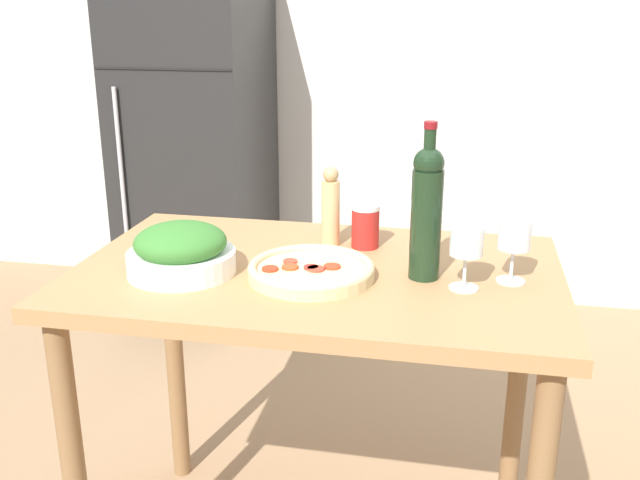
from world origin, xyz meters
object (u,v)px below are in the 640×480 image
object	(u,v)px
salad_bowl	(181,251)
salt_canister	(365,226)
homemade_pizza	(312,270)
wine_bottle	(427,210)
pepper_mill	(332,208)
wine_glass_near	(466,245)
refrigerator	(197,142)
wine_glass_far	(514,239)

from	to	relation	value
salad_bowl	salt_canister	size ratio (longest dim) A/B	2.24
homemade_pizza	salt_canister	size ratio (longest dim) A/B	2.58
wine_bottle	pepper_mill	size ratio (longest dim) A/B	1.72
wine_bottle	wine_glass_near	size ratio (longest dim) A/B	2.51
salad_bowl	salt_canister	distance (m)	0.49
refrigerator	wine_glass_near	distance (m)	2.18
wine_bottle	salad_bowl	distance (m)	0.59
pepper_mill	homemade_pizza	world-z (taller)	pepper_mill
refrigerator	wine_glass_far	bearing A→B (deg)	-49.90
pepper_mill	salad_bowl	xyz separation A→B (m)	(-0.32, -0.27, -0.05)
wine_bottle	refrigerator	bearing A→B (deg)	125.69
wine_glass_near	homemade_pizza	world-z (taller)	wine_glass_near
wine_bottle	wine_glass_near	xyz separation A→B (m)	(0.09, -0.05, -0.06)
pepper_mill	homemade_pizza	xyz separation A→B (m)	(-0.00, -0.24, -0.08)
wine_glass_near	wine_glass_far	size ratio (longest dim) A/B	1.00
wine_glass_far	homemade_pizza	distance (m)	0.47
wine_glass_near	refrigerator	bearing A→B (deg)	126.89
refrigerator	pepper_mill	size ratio (longest dim) A/B	8.05
salad_bowl	salt_canister	world-z (taller)	salad_bowl
refrigerator	salt_canister	world-z (taller)	refrigerator
wine_glass_near	salad_bowl	world-z (taller)	wine_glass_near
wine_glass_far	salt_canister	distance (m)	0.41
wine_glass_far	salt_canister	bearing A→B (deg)	153.54
homemade_pizza	wine_bottle	bearing A→B (deg)	11.73
wine_bottle	salad_bowl	size ratio (longest dim) A/B	1.42
refrigerator	homemade_pizza	size ratio (longest dim) A/B	5.74
pepper_mill	homemade_pizza	bearing A→B (deg)	-90.80
wine_glass_far	salad_bowl	size ratio (longest dim) A/B	0.57
salad_bowl	homemade_pizza	xyz separation A→B (m)	(0.31, 0.03, -0.04)
refrigerator	wine_bottle	size ratio (longest dim) A/B	4.67
wine_glass_near	wine_glass_far	world-z (taller)	same
refrigerator	pepper_mill	bearing A→B (deg)	-57.44
salt_canister	homemade_pizza	bearing A→B (deg)	-110.46
wine_glass_far	salt_canister	size ratio (longest dim) A/B	1.27
wine_glass_far	homemade_pizza	xyz separation A→B (m)	(-0.46, -0.06, -0.09)
pepper_mill	salt_canister	xyz separation A→B (m)	(0.09, 0.00, -0.04)
refrigerator	wine_bottle	world-z (taller)	refrigerator
wine_glass_near	pepper_mill	xyz separation A→B (m)	(-0.35, 0.24, -0.00)
salad_bowl	refrigerator	bearing A→B (deg)	109.87
wine_bottle	homemade_pizza	distance (m)	0.30
wine_bottle	wine_glass_far	size ratio (longest dim) A/B	2.51
wine_bottle	wine_glass_far	distance (m)	0.21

